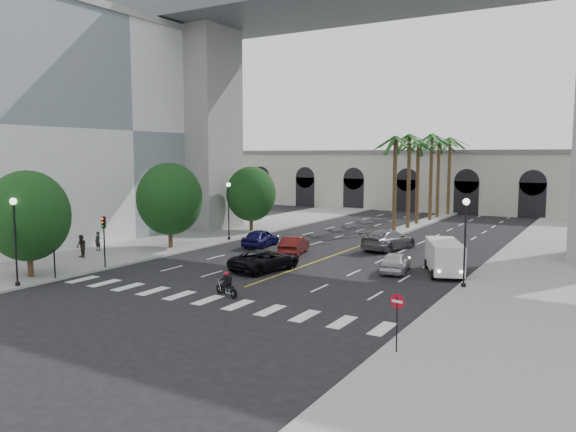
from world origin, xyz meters
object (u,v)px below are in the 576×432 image
object	(u,v)px
car_b	(294,245)
cargo_van	(444,256)
lamp_post_right	(465,235)
traffic_signal_far	(104,233)
lamp_post_left_near	(15,234)
car_c	(265,260)
pedestrian_a	(98,241)
pedestrian_b	(81,246)
lamp_post_left_far	(229,206)
motorcycle_rider	(227,285)
car_d	(388,240)
traffic_signal_near	(54,241)
car_e	(261,238)
car_a	(395,262)
do_not_enter_sign	(397,311)

from	to	relation	value
car_b	cargo_van	world-z (taller)	cargo_van
lamp_post_right	traffic_signal_far	distance (m)	23.62
car_b	lamp_post_left_near	bearing A→B (deg)	49.17
car_c	pedestrian_a	world-z (taller)	pedestrian_a
pedestrian_b	car_c	bearing A→B (deg)	30.96
lamp_post_left_far	motorcycle_rider	size ratio (longest dim) A/B	2.89
car_d	lamp_post_right	bearing A→B (deg)	140.00
lamp_post_left_near	traffic_signal_far	world-z (taller)	lamp_post_left_near
car_b	traffic_signal_near	bearing A→B (deg)	46.02
lamp_post_left_far	car_b	world-z (taller)	lamp_post_left_far
motorcycle_rider	car_e	world-z (taller)	car_e
car_b	cargo_van	size ratio (longest dim) A/B	0.80
car_a	pedestrian_b	world-z (taller)	pedestrian_b
lamp_post_right	pedestrian_a	distance (m)	28.51
car_c	lamp_post_right	bearing A→B (deg)	-162.07
do_not_enter_sign	lamp_post_left_near	bearing A→B (deg)	-171.08
lamp_post_left_near	motorcycle_rider	xyz separation A→B (m)	(11.83, 4.69, -2.59)
lamp_post_right	car_d	distance (m)	14.07
car_b	car_d	bearing A→B (deg)	-150.27
traffic_signal_far	do_not_enter_sign	size ratio (longest dim) A/B	1.47
lamp_post_left_far	motorcycle_rider	world-z (taller)	lamp_post_left_far
traffic_signal_far	car_e	xyz separation A→B (m)	(4.09, 13.33, -1.75)
traffic_signal_far	cargo_van	size ratio (longest dim) A/B	0.67
motorcycle_rider	car_d	distance (m)	19.33
car_d	cargo_van	distance (m)	9.79
car_e	cargo_van	distance (m)	16.84
cargo_van	do_not_enter_sign	xyz separation A→B (m)	(2.37, -16.04, 0.59)
lamp_post_right	car_a	bearing A→B (deg)	153.04
car_a	car_d	bearing A→B (deg)	-76.76
lamp_post_left_far	lamp_post_right	distance (m)	24.16
traffic_signal_near	do_not_enter_sign	distance (m)	23.08
car_b	pedestrian_a	distance (m)	15.78
car_a	do_not_enter_sign	size ratio (longest dim) A/B	1.63
lamp_post_left_far	car_c	distance (m)	13.85
traffic_signal_far	car_c	world-z (taller)	traffic_signal_far
lamp_post_left_far	cargo_van	size ratio (longest dim) A/B	0.98
car_e	pedestrian_a	size ratio (longest dim) A/B	2.88
car_a	lamp_post_left_far	bearing A→B (deg)	-26.86
lamp_post_left_far	traffic_signal_near	size ratio (longest dim) A/B	1.47
car_d	car_b	bearing A→B (deg)	57.04
car_a	car_b	xyz separation A→B (m)	(-9.24, 2.49, 0.03)
car_b	pedestrian_b	xyz separation A→B (m)	(-12.69, -9.98, 0.29)
pedestrian_a	pedestrian_b	distance (m)	3.03
do_not_enter_sign	traffic_signal_far	bearing A→B (deg)	173.04
lamp_post_left_far	pedestrian_a	bearing A→B (deg)	-118.55
lamp_post_left_near	car_d	xyz separation A→B (m)	(14.19, 23.87, -2.38)
lamp_post_left_near	car_c	world-z (taller)	lamp_post_left_near
traffic_signal_far	motorcycle_rider	distance (m)	12.02
cargo_van	car_d	bearing A→B (deg)	108.99
traffic_signal_far	car_d	xyz separation A→B (m)	(14.09, 17.37, -1.67)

